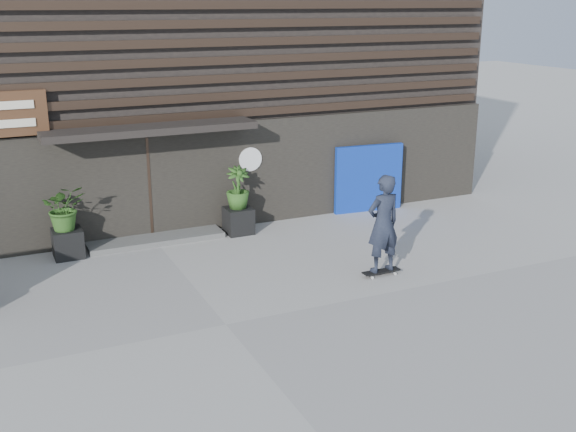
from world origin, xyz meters
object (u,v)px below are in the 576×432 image
planter_pot_left (68,243)px  blue_tarp (369,178)px  skateboarder (383,224)px  planter_pot_right (238,220)px

planter_pot_left → blue_tarp: 7.46m
skateboarder → planter_pot_left: bearing=146.3°
planter_pot_left → skateboarder: skateboarder is taller
skateboarder → planter_pot_right: bearing=114.0°
planter_pot_right → skateboarder: size_ratio=0.30×
planter_pot_left → blue_tarp: size_ratio=0.33×
planter_pot_left → skateboarder: size_ratio=0.30×
planter_pot_left → skateboarder: bearing=-33.7°
skateboarder → blue_tarp: bearing=62.6°
blue_tarp → planter_pot_right: bearing=-170.4°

